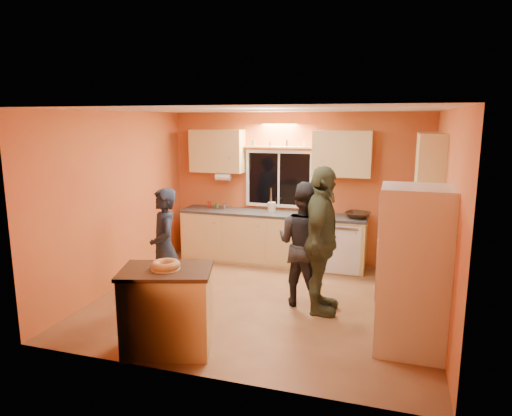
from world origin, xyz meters
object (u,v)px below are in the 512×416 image
(person_left, at_px, (164,248))
(person_center, at_px, (305,244))
(person_right, at_px, (321,241))
(refrigerator, at_px, (413,270))
(island, at_px, (167,309))

(person_left, distance_m, person_center, 1.87)
(person_center, xyz_separation_m, person_right, (0.25, -0.19, 0.11))
(refrigerator, xyz_separation_m, person_left, (-3.12, 0.29, -0.10))
(person_left, relative_size, person_right, 0.84)
(refrigerator, height_order, person_center, refrigerator)
(island, distance_m, person_center, 2.08)
(person_left, height_order, person_right, person_right)
(island, height_order, person_center, person_center)
(person_center, bearing_deg, refrigerator, 166.24)
(refrigerator, distance_m, person_right, 1.29)
(person_center, bearing_deg, person_right, 161.69)
(island, relative_size, person_right, 0.57)
(refrigerator, relative_size, island, 1.64)
(person_left, bearing_deg, island, -7.77)
(person_left, bearing_deg, refrigerator, 47.69)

